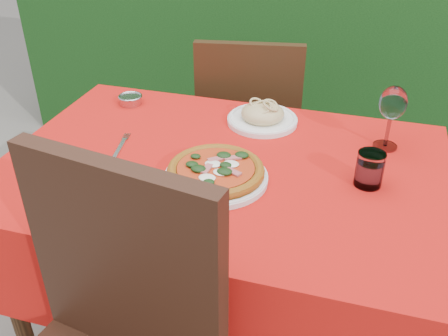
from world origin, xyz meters
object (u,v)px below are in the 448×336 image
(chair_far, at_px, (249,126))
(steel_ramekin, at_px, (131,100))
(water_glass, at_px, (369,171))
(pizza_plate, at_px, (216,173))
(pasta_plate, at_px, (262,116))
(fork, at_px, (119,149))
(wine_glass, at_px, (393,105))

(chair_far, relative_size, steel_ramekin, 11.76)
(water_glass, bearing_deg, pizza_plate, -166.32)
(steel_ramekin, bearing_deg, pizza_plate, -41.41)
(pasta_plate, distance_m, steel_ramekin, 0.48)
(pizza_plate, bearing_deg, pasta_plate, 83.45)
(water_glass, xyz_separation_m, fork, (-0.72, -0.02, -0.04))
(water_glass, bearing_deg, wine_glass, 79.64)
(water_glass, height_order, wine_glass, wine_glass)
(chair_far, xyz_separation_m, pizza_plate, (0.09, -0.76, 0.25))
(chair_far, xyz_separation_m, pasta_plate, (0.14, -0.39, 0.25))
(fork, bearing_deg, chair_far, 60.43)
(chair_far, bearing_deg, pasta_plate, 99.47)
(pasta_plate, bearing_deg, pizza_plate, -96.55)
(steel_ramekin, bearing_deg, water_glass, -19.20)
(steel_ramekin, bearing_deg, fork, -70.48)
(chair_far, bearing_deg, pizza_plate, 87.08)
(pasta_plate, relative_size, steel_ramekin, 2.96)
(chair_far, relative_size, wine_glass, 4.67)
(steel_ramekin, bearing_deg, wine_glass, -4.29)
(water_glass, relative_size, fork, 0.56)
(pizza_plate, relative_size, pasta_plate, 1.36)
(chair_far, distance_m, fork, 0.76)
(pasta_plate, height_order, wine_glass, wine_glass)
(water_glass, xyz_separation_m, wine_glass, (0.04, 0.22, 0.09))
(pizza_plate, bearing_deg, wine_glass, 36.33)
(water_glass, bearing_deg, fork, -178.59)
(pizza_plate, relative_size, water_glass, 3.28)
(wine_glass, height_order, fork, wine_glass)
(pasta_plate, distance_m, fork, 0.48)
(chair_far, bearing_deg, wine_glass, 130.02)
(chair_far, bearing_deg, water_glass, 116.19)
(pizza_plate, relative_size, wine_glass, 1.60)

